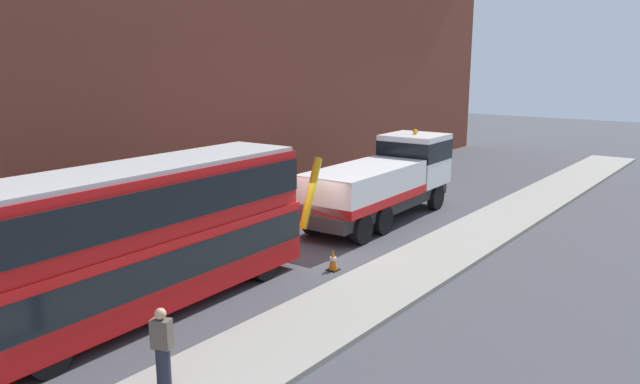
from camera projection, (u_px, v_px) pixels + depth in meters
ground_plane at (297, 253)px, 21.34m from camera, size 120.00×120.00×0.00m
near_kerb at (400, 276)px, 18.83m from camera, size 60.00×2.80×0.15m
building_facade at (153, 27)px, 24.04m from camera, size 60.00×1.50×16.00m
recovery_tow_truck at (386, 179)px, 25.71m from camera, size 10.19×2.99×3.67m
double_decker_bus at (136, 235)px, 15.76m from camera, size 11.12×2.98×4.06m
pedestrian_onlooker at (162, 348)px, 12.15m from camera, size 0.40×0.47×1.71m
traffic_cone_near_bus at (333, 260)px, 19.54m from camera, size 0.36×0.36×0.72m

